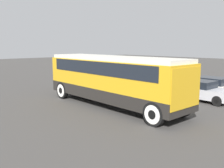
# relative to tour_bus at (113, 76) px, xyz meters

# --- Properties ---
(ground_plane) EXTENTS (120.00, 120.00, 0.00)m
(ground_plane) POSITION_rel_tour_bus_xyz_m (-0.10, -0.00, -1.91)
(ground_plane) COLOR #423F3D
(tour_bus) EXTENTS (10.47, 2.62, 3.14)m
(tour_bus) POSITION_rel_tour_bus_xyz_m (0.00, 0.00, 0.00)
(tour_bus) COLOR black
(tour_bus) RESTS_ON ground_plane
(parked_car_near) EXTENTS (4.18, 1.97, 1.34)m
(parked_car_near) POSITION_rel_tour_bus_xyz_m (2.39, 8.35, -1.23)
(parked_car_near) COLOR silver
(parked_car_near) RESTS_ON ground_plane
(parked_car_mid) EXTENTS (4.37, 1.88, 1.38)m
(parked_car_mid) POSITION_rel_tour_bus_xyz_m (2.57, 5.76, -1.21)
(parked_car_mid) COLOR #BCBCC1
(parked_car_mid) RESTS_ON ground_plane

